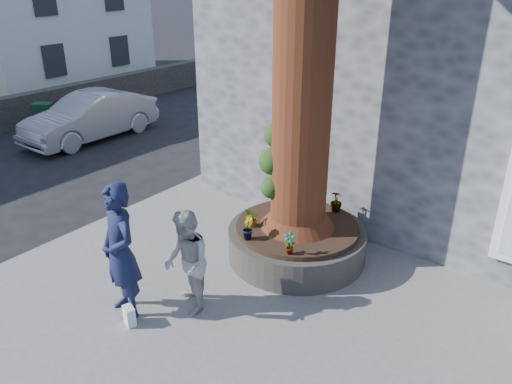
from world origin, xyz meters
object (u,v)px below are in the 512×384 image
Objects in this scene: planter at (297,241)px; man at (120,252)px; woman at (187,263)px; a_board_sign at (45,120)px; car_silver at (90,117)px.

man is (-1.11, -2.72, 0.69)m from planter.
woman reaches higher than planter.
man is 1.97× the size of a_board_sign.
woman is 9.07m from car_silver.
car_silver reaches higher than a_board_sign.
woman is at bearing -28.29° from car_silver.
a_board_sign is (-9.32, 3.56, -0.39)m from woman.
woman is (-0.45, -2.14, 0.48)m from planter.
car_silver is (-8.46, 2.09, 0.25)m from planter.
car_silver is at bearing -5.65° from a_board_sign.
woman reaches higher than car_silver.
woman is 9.98m from a_board_sign.
car_silver reaches higher than planter.
planter is 3.02m from man.
planter is 2.30× the size of a_board_sign.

